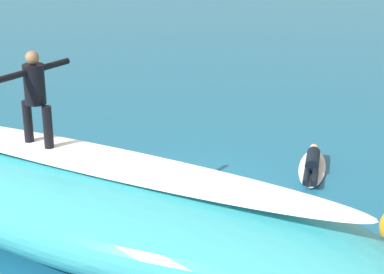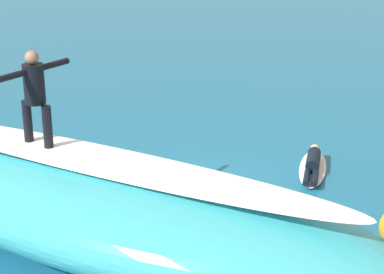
{
  "view_description": "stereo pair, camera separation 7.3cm",
  "coord_description": "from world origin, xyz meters",
  "px_view_note": "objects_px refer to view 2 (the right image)",
  "views": [
    {
      "loc": [
        -4.63,
        10.39,
        5.56
      ],
      "look_at": [
        0.01,
        -0.11,
        1.2
      ],
      "focal_mm": 64.99,
      "sensor_mm": 36.0,
      "label": 1
    },
    {
      "loc": [
        -4.7,
        10.36,
        5.56
      ],
      "look_at": [
        0.01,
        -0.11,
        1.2
      ],
      "focal_mm": 64.99,
      "sensor_mm": 36.0,
      "label": 2
    }
  ],
  "objects_px": {
    "surfer_riding": "(35,91)",
    "surfboard_paddling": "(313,168)",
    "surfer_paddling": "(313,163)",
    "surfboard_riding": "(39,147)"
  },
  "relations": [
    {
      "from": "surfboard_riding",
      "to": "surfer_paddling",
      "type": "bearing_deg",
      "value": -116.63
    },
    {
      "from": "surfboard_paddling",
      "to": "surfer_riding",
      "type": "bearing_deg",
      "value": 130.38
    },
    {
      "from": "surfer_riding",
      "to": "surfboard_paddling",
      "type": "height_order",
      "value": "surfer_riding"
    },
    {
      "from": "surfboard_paddling",
      "to": "surfer_paddling",
      "type": "distance_m",
      "value": 0.21
    },
    {
      "from": "surfer_paddling",
      "to": "surfboard_riding",
      "type": "bearing_deg",
      "value": 129.41
    },
    {
      "from": "surfboard_riding",
      "to": "surfboard_paddling",
      "type": "height_order",
      "value": "surfboard_riding"
    },
    {
      "from": "surfer_riding",
      "to": "surfboard_paddling",
      "type": "distance_m",
      "value": 5.96
    },
    {
      "from": "surfer_riding",
      "to": "surfer_paddling",
      "type": "bearing_deg",
      "value": -116.63
    },
    {
      "from": "surfer_paddling",
      "to": "surfer_riding",
      "type": "bearing_deg",
      "value": 129.41
    },
    {
      "from": "surfboard_riding",
      "to": "surfer_paddling",
      "type": "relative_size",
      "value": 1.16
    }
  ]
}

